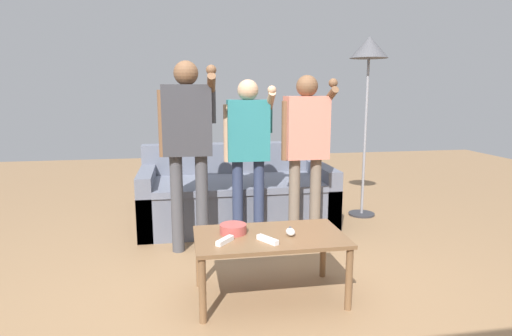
% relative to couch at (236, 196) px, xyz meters
% --- Properties ---
extents(ground_plane, '(12.00, 12.00, 0.00)m').
position_rel_couch_xyz_m(ground_plane, '(-0.14, -1.53, -0.28)').
color(ground_plane, '#93704C').
extents(couch, '(1.89, 0.94, 0.78)m').
position_rel_couch_xyz_m(couch, '(0.00, 0.00, 0.00)').
color(couch, slate).
rests_on(couch, ground).
extents(coffee_table, '(0.96, 0.55, 0.43)m').
position_rel_couch_xyz_m(coffee_table, '(0.01, -1.63, 0.09)').
color(coffee_table, brown).
rests_on(coffee_table, ground).
extents(snack_bowl, '(0.17, 0.17, 0.06)m').
position_rel_couch_xyz_m(snack_bowl, '(-0.22, -1.55, 0.18)').
color(snack_bowl, '#B24C47').
rests_on(snack_bowl, coffee_table).
extents(game_remote_nunchuk, '(0.06, 0.09, 0.05)m').
position_rel_couch_xyz_m(game_remote_nunchuk, '(0.14, -1.66, 0.17)').
color(game_remote_nunchuk, white).
rests_on(game_remote_nunchuk, coffee_table).
extents(floor_lamp, '(0.39, 0.39, 1.88)m').
position_rel_couch_xyz_m(floor_lamp, '(1.38, 0.03, 1.38)').
color(floor_lamp, '#2D2D33').
rests_on(floor_lamp, ground).
extents(player_left, '(0.46, 0.32, 1.57)m').
position_rel_couch_xyz_m(player_left, '(-0.48, -0.71, 0.71)').
color(player_left, '#47474C').
rests_on(player_left, ground).
extents(player_center, '(0.42, 0.29, 1.43)m').
position_rel_couch_xyz_m(player_center, '(0.03, -0.60, 0.62)').
color(player_center, '#2D3856').
rests_on(player_center, ground).
extents(player_right, '(0.44, 0.28, 1.46)m').
position_rel_couch_xyz_m(player_right, '(0.51, -0.71, 0.64)').
color(player_right, '#756656').
rests_on(player_right, ground).
extents(game_remote_wand_near, '(0.12, 0.14, 0.03)m').
position_rel_couch_xyz_m(game_remote_wand_near, '(-0.29, -1.72, 0.16)').
color(game_remote_wand_near, white).
rests_on(game_remote_wand_near, coffee_table).
extents(game_remote_wand_far, '(0.12, 0.16, 0.03)m').
position_rel_couch_xyz_m(game_remote_wand_far, '(-0.03, -1.75, 0.16)').
color(game_remote_wand_far, white).
rests_on(game_remote_wand_far, coffee_table).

